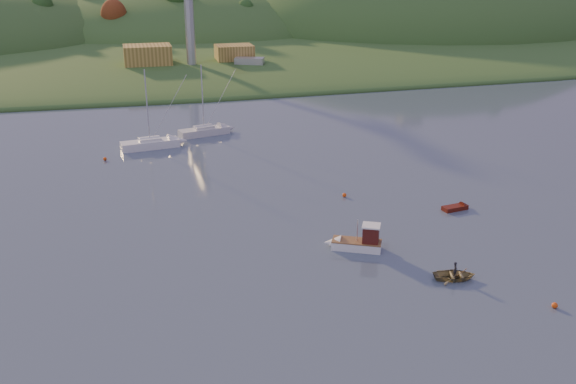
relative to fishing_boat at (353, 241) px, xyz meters
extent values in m
plane|color=#323F51|center=(-6.28, -20.23, -0.80)|extent=(500.00, 500.00, 0.00)
cube|color=#2B4A1D|center=(-6.28, 209.77, -0.80)|extent=(620.00, 220.00, 1.50)
ellipsoid|color=#2B4A1D|center=(-6.28, 144.77, -0.80)|extent=(640.00, 150.00, 7.00)
ellipsoid|color=#2B4A1D|center=(3.72, 189.77, -0.80)|extent=(140.00, 120.00, 36.00)
ellipsoid|color=#2B4A1D|center=(88.72, 174.77, -0.80)|extent=(150.00, 130.00, 60.00)
cube|color=slate|center=(-1.28, 101.77, 0.40)|extent=(42.00, 16.00, 2.40)
cube|color=olive|center=(-14.28, 102.77, 4.00)|extent=(11.00, 8.00, 4.80)
cube|color=olive|center=(6.72, 103.77, 3.60)|extent=(9.00, 7.00, 4.00)
cylinder|color=#B7B7BC|center=(-4.28, 99.77, 10.60)|extent=(2.20, 2.20, 18.00)
cube|color=white|center=(0.33, -0.16, -0.37)|extent=(5.12, 3.73, 0.87)
cone|color=white|center=(-1.84, 0.92, -0.37)|extent=(2.30, 2.32, 1.75)
cube|color=brown|center=(0.33, -0.16, 0.09)|extent=(5.14, 3.78, 0.12)
cube|color=#4C1611|center=(1.54, -0.77, 0.94)|extent=(2.04, 2.00, 1.75)
cube|color=white|center=(1.54, -0.77, 1.86)|extent=(2.30, 2.26, 0.15)
cylinder|color=silver|center=(0.33, -0.16, 1.23)|extent=(0.10, 0.10, 2.33)
cube|color=silver|center=(-8.64, 46.19, -0.24)|extent=(8.48, 4.38, 1.12)
cube|color=silver|center=(-8.64, 46.19, 0.36)|extent=(3.41, 2.53, 0.71)
cylinder|color=silver|center=(-8.64, 46.19, 5.40)|extent=(0.18, 0.18, 10.16)
cylinder|color=silver|center=(-8.64, 46.19, 0.61)|extent=(3.18, 0.92, 0.12)
cylinder|color=silver|center=(-8.64, 46.19, 0.71)|extent=(2.85, 1.06, 0.36)
cube|color=white|center=(-17.50, 40.83, -0.22)|extent=(8.85, 3.81, 1.18)
cube|color=white|center=(-17.50, 40.83, 0.42)|extent=(3.46, 2.38, 0.75)
cylinder|color=silver|center=(-17.50, 40.83, 5.72)|extent=(0.18, 0.18, 10.70)
cylinder|color=silver|center=(-17.50, 40.83, 0.67)|extent=(3.40, 0.63, 0.12)
cylinder|color=white|center=(-17.50, 40.83, 0.77)|extent=(3.02, 0.80, 0.36)
imported|color=olive|center=(6.70, -8.28, -0.41)|extent=(4.26, 3.44, 0.78)
imported|color=black|center=(6.70, -8.28, -0.08)|extent=(0.45, 0.59, 1.45)
cube|color=#4F150B|center=(14.87, 6.80, -0.56)|extent=(3.12, 1.65, 0.49)
cone|color=#4F150B|center=(16.34, 7.04, -0.56)|extent=(1.22, 1.34, 1.19)
cube|color=slate|center=(9.28, 97.77, 0.22)|extent=(16.94, 11.06, 2.05)
cube|color=#B7B7BC|center=(9.28, 97.77, 1.93)|extent=(7.61, 5.65, 2.74)
sphere|color=#E8490C|center=(12.30, -14.93, -0.55)|extent=(0.50, 0.50, 0.50)
sphere|color=#E8490C|center=(4.00, 13.90, -0.55)|extent=(0.50, 0.50, 0.50)
sphere|color=#E8490C|center=(-24.08, 36.17, -0.55)|extent=(0.50, 0.50, 0.50)
camera|label=1|loc=(-20.83, -54.27, 26.85)|focal=40.00mm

